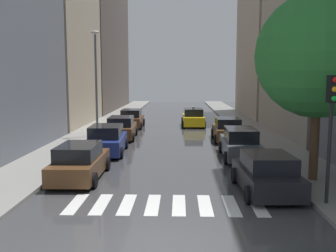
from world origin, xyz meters
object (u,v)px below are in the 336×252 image
at_px(parked_car_left_second, 107,140).
at_px(street_tree_right, 319,55).
at_px(parked_car_right_nearest, 267,174).
at_px(lamp_post_left, 96,77).
at_px(parked_car_left_third, 121,128).
at_px(parked_car_left_fourth, 132,119).
at_px(traffic_light_right_corner, 331,111).
at_px(parked_car_right_third, 227,130).
at_px(taxi_midroad, 193,118).
at_px(parked_car_right_second, 240,144).
at_px(parked_car_left_nearest, 80,162).

distance_m(parked_car_left_second, street_tree_right, 12.28).
relative_size(parked_car_right_nearest, lamp_post_left, 0.54).
bearing_deg(parked_car_left_third, parked_car_right_nearest, -151.77).
height_order(parked_car_left_fourth, parked_car_right_nearest, parked_car_left_fourth).
distance_m(parked_car_right_nearest, traffic_light_right_corner, 3.45).
height_order(parked_car_left_third, traffic_light_right_corner, traffic_light_right_corner).
relative_size(parked_car_left_second, traffic_light_right_corner, 1.06).
bearing_deg(lamp_post_left, parked_car_right_third, -5.22).
relative_size(taxi_midroad, traffic_light_right_corner, 1.03).
relative_size(taxi_midroad, street_tree_right, 0.57).
bearing_deg(street_tree_right, parked_car_right_second, 115.06).
xyz_separation_m(parked_car_left_second, parked_car_left_third, (0.01, 5.49, -0.02)).
bearing_deg(traffic_light_right_corner, parked_car_left_nearest, 159.92).
distance_m(parked_car_left_second, taxi_midroad, 13.88).
bearing_deg(parked_car_left_fourth, parked_car_right_nearest, -158.84).
distance_m(parked_car_right_nearest, taxi_midroad, 20.19).
relative_size(parked_car_right_nearest, parked_car_right_second, 0.88).
height_order(parked_car_left_second, parked_car_right_second, parked_car_right_second).
relative_size(parked_car_right_third, traffic_light_right_corner, 1.02).
bearing_deg(parked_car_left_second, lamp_post_left, 14.78).
relative_size(parked_car_left_second, parked_car_right_nearest, 1.11).
xyz_separation_m(parked_car_left_nearest, parked_car_left_third, (0.11, 11.02, 0.03)).
bearing_deg(parked_car_left_fourth, parked_car_left_nearest, 179.19).
xyz_separation_m(parked_car_left_third, parked_car_right_nearest, (7.54, -12.81, -0.03)).
xyz_separation_m(parked_car_right_third, lamp_post_left, (-9.36, 0.86, 3.70)).
bearing_deg(street_tree_right, parked_car_right_nearest, -147.39).
distance_m(parked_car_left_third, parked_car_right_second, 9.94).
relative_size(parked_car_left_second, parked_car_right_third, 1.03).
distance_m(parked_car_left_nearest, street_tree_right, 10.90).
height_order(parked_car_left_fourth, taxi_midroad, taxi_midroad).
distance_m(parked_car_right_nearest, lamp_post_left, 16.44).
relative_size(parked_car_left_second, parked_car_left_third, 0.98).
distance_m(parked_car_left_nearest, parked_car_right_third, 12.89).
distance_m(parked_car_right_second, lamp_post_left, 12.05).
height_order(parked_car_left_second, parked_car_left_fourth, parked_car_left_second).
height_order(parked_car_left_nearest, parked_car_right_second, parked_car_right_second).
height_order(traffic_light_right_corner, lamp_post_left, lamp_post_left).
bearing_deg(lamp_post_left, parked_car_left_third, -6.06).
bearing_deg(parked_car_left_third, lamp_post_left, 81.69).
bearing_deg(parked_car_right_nearest, lamp_post_left, 33.26).
relative_size(parked_car_left_nearest, parked_car_left_third, 0.97).
height_order(parked_car_left_second, parked_car_right_third, parked_car_left_second).
xyz_separation_m(parked_car_right_third, taxi_midroad, (-2.11, 7.93, 0.01)).
height_order(parked_car_right_second, taxi_midroad, taxi_midroad).
bearing_deg(parked_car_left_fourth, parked_car_right_third, -132.66).
height_order(parked_car_left_nearest, parked_car_left_fourth, parked_car_left_fourth).
height_order(parked_car_right_third, street_tree_right, street_tree_right).
bearing_deg(parked_car_right_second, traffic_light_right_corner, -167.18).
xyz_separation_m(parked_car_right_nearest, traffic_light_right_corner, (1.66, -1.61, 2.56)).
xyz_separation_m(traffic_light_right_corner, lamp_post_left, (-11.00, 14.61, 1.18)).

